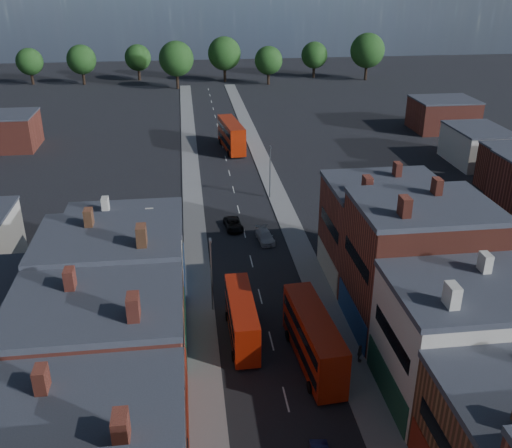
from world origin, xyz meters
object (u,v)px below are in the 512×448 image
object	(u,v)px
car_3	(265,236)
ped_3	(360,353)
bus_1	(314,338)
bus_0	(242,318)
car_2	(234,224)
bus_2	(231,135)

from	to	relation	value
car_3	ped_3	xyz separation A→B (m)	(4.91, -25.37, 0.30)
car_3	ped_3	distance (m)	25.85
bus_1	bus_0	bearing A→B (deg)	138.46
bus_1	car_2	bearing A→B (deg)	94.30
car_3	ped_3	bearing A→B (deg)	-85.43
car_2	car_3	distance (m)	5.61
bus_2	bus_0	bearing A→B (deg)	-101.09
bus_2	bus_1	bearing A→B (deg)	-95.66
bus_1	bus_2	xyz separation A→B (m)	(-1.60, 65.07, 0.27)
bus_1	car_2	distance (m)	29.57
bus_2	car_3	xyz separation A→B (m)	(0.84, -40.14, -2.27)
car_2	ped_3	world-z (taller)	ped_3
bus_0	bus_2	size ratio (longest dim) A/B	0.78
car_3	car_2	bearing A→B (deg)	124.64
car_3	bus_1	bearing A→B (deg)	-94.65
bus_2	car_3	size ratio (longest dim) A/B	2.81
bus_1	ped_3	xyz separation A→B (m)	(4.15, -0.45, -1.70)
bus_0	bus_2	xyz separation A→B (m)	(4.26, 60.63, 0.61)
bus_0	car_3	xyz separation A→B (m)	(5.10, 20.49, -1.66)
bus_2	car_3	world-z (taller)	bus_2
car_3	ped_3	world-z (taller)	ped_3
bus_0	ped_3	xyz separation A→B (m)	(10.01, -4.89, -1.36)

